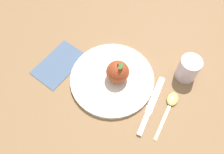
% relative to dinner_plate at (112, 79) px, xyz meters
% --- Properties ---
extents(ground_plane, '(2.40, 2.40, 0.00)m').
position_rel_dinner_plate_xyz_m(ground_plane, '(0.01, -0.01, -0.01)').
color(ground_plane, olive).
extents(dinner_plate, '(0.27, 0.27, 0.02)m').
position_rel_dinner_plate_xyz_m(dinner_plate, '(0.00, 0.00, 0.00)').
color(dinner_plate, silver).
rests_on(dinner_plate, ground_plane).
extents(apple, '(0.07, 0.07, 0.08)m').
position_rel_dinner_plate_xyz_m(apple, '(0.01, 0.01, 0.04)').
color(apple, '#9E3D1E').
rests_on(apple, dinner_plate).
extents(cup, '(0.07, 0.07, 0.08)m').
position_rel_dinner_plate_xyz_m(cup, '(0.19, 0.15, 0.04)').
color(cup, silver).
rests_on(cup, ground_plane).
extents(knife, '(0.05, 0.21, 0.01)m').
position_rel_dinner_plate_xyz_m(knife, '(0.15, -0.02, -0.01)').
color(knife, silver).
rests_on(knife, ground_plane).
extents(spoon, '(0.04, 0.17, 0.01)m').
position_rel_dinner_plate_xyz_m(spoon, '(0.20, 0.03, -0.00)').
color(spoon, '#D8B766').
rests_on(spoon, ground_plane).
extents(linen_napkin, '(0.12, 0.17, 0.00)m').
position_rel_dinner_plate_xyz_m(linen_napkin, '(-0.18, -0.05, -0.01)').
color(linen_napkin, slate).
rests_on(linen_napkin, ground_plane).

